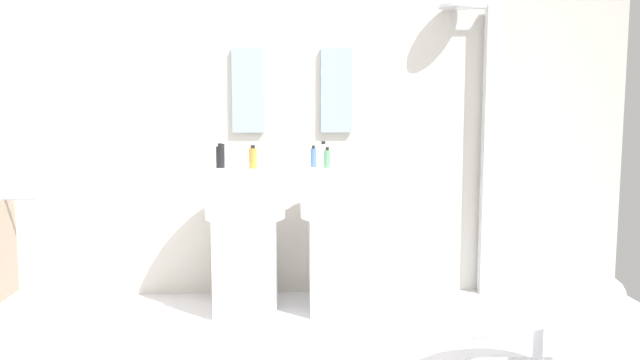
{
  "coord_description": "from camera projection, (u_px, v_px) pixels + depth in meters",
  "views": [
    {
      "loc": [
        -0.0,
        -2.98,
        1.37
      ],
      "look_at": [
        0.15,
        0.55,
        0.95
      ],
      "focal_mm": 36.15,
      "sensor_mm": 36.0,
      "label": 1
    }
  ],
  "objects": [
    {
      "name": "vanity_mirror_right",
      "position": [
        337.0,
        91.0,
        4.53
      ],
      "size": [
        0.22,
        0.03,
        0.59
      ],
      "primitive_type": "cube",
      "color": "#8C9EA8"
    },
    {
      "name": "soap_bottle_grey",
      "position": [
        223.0,
        156.0,
        4.13
      ],
      "size": [
        0.04,
        0.04,
        0.15
      ],
      "color": "#99999E",
      "rests_on": "pedestal_sink_left"
    },
    {
      "name": "shower_column",
      "position": [
        490.0,
        145.0,
        4.57
      ],
      "size": [
        0.49,
        0.24,
        2.05
      ],
      "color": "#B7BABF",
      "rests_on": "ground_plane"
    },
    {
      "name": "pedestal_sink_left",
      "position": [
        246.0,
        230.0,
        4.22
      ],
      "size": [
        0.52,
        0.52,
        1.07
      ],
      "color": "white",
      "rests_on": "ground_plane"
    },
    {
      "name": "rear_partition",
      "position": [
        292.0,
        114.0,
        4.6
      ],
      "size": [
        4.8,
        0.1,
        2.6
      ],
      "primitive_type": "cube",
      "color": "beige",
      "rests_on": "ground_plane"
    },
    {
      "name": "soap_bottle_clear",
      "position": [
        324.0,
        154.0,
        4.3
      ],
      "size": [
        0.05,
        0.05,
        0.15
      ],
      "color": "silver",
      "rests_on": "pedestal_sink_right"
    },
    {
      "name": "vanity_mirror_left",
      "position": [
        248.0,
        90.0,
        4.5
      ],
      "size": [
        0.22,
        0.03,
        0.59
      ],
      "primitive_type": "cube",
      "color": "#8C9EA8"
    },
    {
      "name": "pedestal_sink_right",
      "position": [
        340.0,
        229.0,
        4.25
      ],
      "size": [
        0.52,
        0.52,
        1.07
      ],
      "color": "white",
      "rests_on": "ground_plane"
    },
    {
      "name": "soap_bottle_black",
      "position": [
        221.0,
        157.0,
        4.05
      ],
      "size": [
        0.05,
        0.05,
        0.15
      ],
      "color": "black",
      "rests_on": "pedestal_sink_left"
    },
    {
      "name": "soap_bottle_blue",
      "position": [
        314.0,
        157.0,
        4.09
      ],
      "size": [
        0.04,
        0.04,
        0.14
      ],
      "color": "#4C72B7",
      "rests_on": "pedestal_sink_right"
    },
    {
      "name": "lounge_chair",
      "position": [
        539.0,
        319.0,
        3.06
      ],
      "size": [
        1.03,
        1.03,
        0.65
      ],
      "color": "#B7BABF",
      "rests_on": "ground_plane"
    },
    {
      "name": "soap_bottle_green",
      "position": [
        327.0,
        158.0,
        4.05
      ],
      "size": [
        0.04,
        0.04,
        0.13
      ],
      "color": "#59996B",
      "rests_on": "pedestal_sink_right"
    },
    {
      "name": "soap_bottle_amber",
      "position": [
        253.0,
        158.0,
        4.0
      ],
      "size": [
        0.05,
        0.05,
        0.15
      ],
      "color": "#C68C38",
      "rests_on": "pedestal_sink_left"
    }
  ]
}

